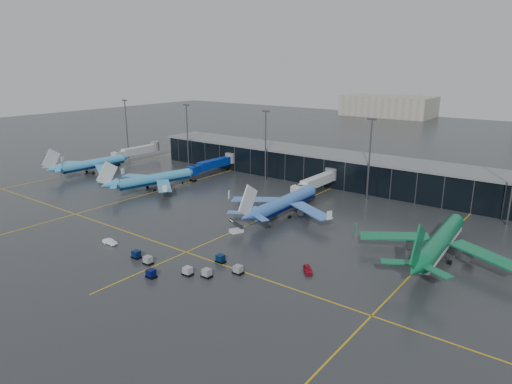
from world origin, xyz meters
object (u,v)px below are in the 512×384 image
Objects in this scene: airliner_klm_near at (286,195)px; baggage_carts at (184,266)px; service_van_white at (110,242)px; airliner_arkefly at (155,173)px; airliner_klm_west at (93,159)px; airliner_aer_lingus at (441,231)px; mobile_airstair at (236,229)px; service_van_red at (308,270)px.

airliner_klm_near is 1.56× the size of baggage_carts.
baggage_carts is 23.98m from service_van_white.
airliner_klm_near reaches higher than airliner_arkefly.
airliner_aer_lingus is (132.66, -1.90, 0.82)m from airliner_klm_west.
airliner_klm_near is 43.84m from airliner_aer_lingus.
airliner_arkefly is at bearing 0.81° from airliner_klm_west.
mobile_airstair reaches higher than baggage_carts.
airliner_klm_near is at bearing 90.25° from service_van_red.
mobile_airstair is (-5.07, 23.40, 0.01)m from baggage_carts.
baggage_carts is (-40.77, -38.24, -5.62)m from airliner_aer_lingus.
service_van_red is (-19.22, -23.84, -5.70)m from airliner_aer_lingus.
baggage_carts is at bearing -87.49° from airliner_klm_near.
service_van_red is 1.00× the size of service_van_white.
service_van_white is at bearing -151.35° from airliner_aer_lingus.
airliner_arkefly is at bearing 177.17° from airliner_aer_lingus.
airliner_klm_near is 9.77× the size of service_van_white.
baggage_carts is (53.69, -38.62, -4.86)m from airliner_arkefly.
baggage_carts is at bearing -139.43° from airliner_aer_lingus.
airliner_arkefly reaches higher than service_van_white.
service_van_white is (-18.88, -24.43, -0.11)m from mobile_airstair.
airliner_aer_lingus is at bearing -63.01° from service_van_white.
airliner_arkefly is 0.94× the size of airliner_klm_near.
airliner_klm_west is at bearing -167.08° from mobile_airstair.
airliner_aer_lingus is (43.63, -4.31, 0.39)m from airliner_klm_near.
service_van_white is at bearing 158.06° from service_van_red.
airliner_klm_near is at bearing 171.76° from airliner_aer_lingus.
airliner_arkefly is at bearing 121.48° from service_van_red.
service_van_white is at bearing -117.16° from airliner_klm_near.
airliner_aer_lingus is 48.50m from mobile_airstair.
airliner_klm_near is at bearing 107.25° from mobile_airstair.
airliner_aer_lingus is 10.41× the size of service_van_white.
service_van_red reaches higher than service_van_white.
airliner_klm_west is 9.06× the size of service_van_red.
airliner_arkefly is at bearing -173.55° from mobile_airstair.
service_van_red is at bearing 5.13° from mobile_airstair.
service_van_red is at bearing -75.53° from service_van_white.
airliner_klm_west is 0.87× the size of airliner_aer_lingus.
mobile_airstair reaches higher than service_van_white.
airliner_aer_lingus is 56.17m from baggage_carts.
airliner_klm_west is 100.39m from baggage_carts.
mobile_airstair is (48.61, -15.22, -4.85)m from airliner_arkefly.
baggage_carts is at bearing -22.96° from airliner_arkefly.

